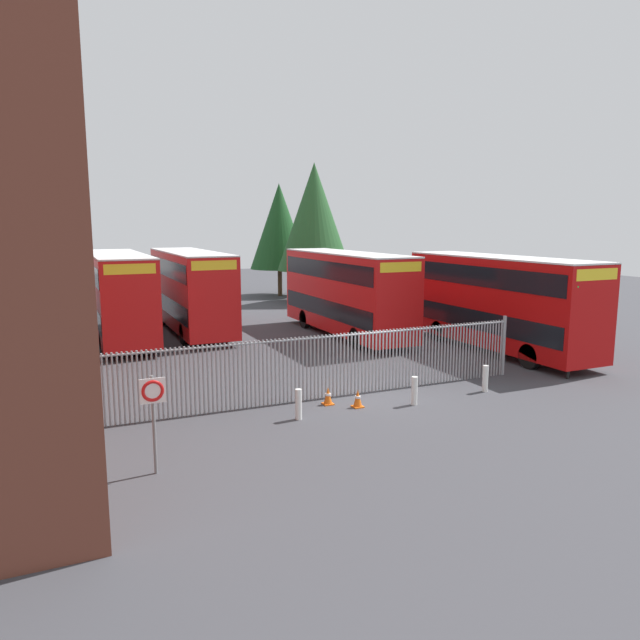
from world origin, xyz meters
name	(u,v)px	position (x,y,z in m)	size (l,w,h in m)	color
ground_plane	(286,349)	(0.00, 8.00, 0.00)	(100.00, 100.00, 0.00)	#3D3D42
palisade_fence	(331,364)	(-1.37, 0.00, 1.18)	(15.10, 0.14, 2.35)	gray
double_decker_bus_near_gate	(498,299)	(8.89, 3.65, 2.42)	(2.54, 10.81, 4.42)	#B70C0C
double_decker_bus_behind_fence_left	(119,293)	(-6.87, 13.70, 2.42)	(2.54, 10.81, 4.42)	red
double_decker_bus_behind_fence_right	(346,290)	(4.19, 9.99, 2.42)	(2.54, 10.81, 4.42)	red
double_decker_bus_far_back	(191,288)	(-3.05, 14.49, 2.42)	(2.54, 10.81, 4.42)	red
bollard_near_left	(299,404)	(-3.29, -1.72, 0.47)	(0.20, 0.20, 0.95)	silver
bollard_center_front	(414,391)	(0.74, -1.92, 0.47)	(0.20, 0.20, 0.95)	silver
bollard_near_right	(485,379)	(3.89, -1.63, 0.47)	(0.20, 0.20, 0.95)	silver
traffic_cone_by_gate	(328,396)	(-1.84, -0.72, 0.29)	(0.34, 0.34, 0.59)	orange
traffic_cone_mid_forecourt	(358,399)	(-1.08, -1.39, 0.29)	(0.34, 0.34, 0.59)	orange
speed_limit_sign_post	(153,402)	(-7.88, -4.02, 1.78)	(0.60, 0.14, 2.40)	slate
traffic_light_kerbside	(573,302)	(7.96, -1.56, 2.99)	(0.28, 0.33, 4.30)	black
tree_tall_back	(279,226)	(7.20, 28.08, 5.68)	(4.82, 4.82, 9.13)	#4C3823
tree_short_side	(314,217)	(8.07, 22.96, 6.39)	(5.52, 5.52, 10.34)	#4C3823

